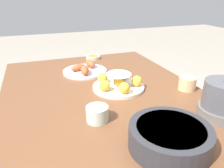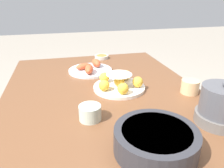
{
  "view_description": "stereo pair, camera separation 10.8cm",
  "coord_description": "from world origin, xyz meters",
  "px_view_note": "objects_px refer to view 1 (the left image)",
  "views": [
    {
      "loc": [
        0.92,
        -0.29,
        1.2
      ],
      "look_at": [
        -0.02,
        0.04,
        0.77
      ],
      "focal_mm": 35.0,
      "sensor_mm": 36.0,
      "label": 1
    },
    {
      "loc": [
        0.95,
        -0.19,
        1.2
      ],
      "look_at": [
        -0.02,
        0.04,
        0.77
      ],
      "focal_mm": 35.0,
      "sensor_mm": 36.0,
      "label": 2
    }
  ],
  "objects_px": {
    "seafood_platter": "(85,70)",
    "cup_far": "(187,83)",
    "sauce_bowl": "(93,57)",
    "dining_table": "(105,110)",
    "serving_bowl": "(170,136)",
    "cup_near": "(97,114)",
    "warming_pot": "(223,100)",
    "cake_plate": "(118,83)"
  },
  "relations": [
    {
      "from": "dining_table",
      "to": "cup_far",
      "type": "relative_size",
      "value": 15.93
    },
    {
      "from": "dining_table",
      "to": "warming_pot",
      "type": "distance_m",
      "value": 0.53
    },
    {
      "from": "cup_far",
      "to": "cake_plate",
      "type": "bearing_deg",
      "value": -111.43
    },
    {
      "from": "dining_table",
      "to": "seafood_platter",
      "type": "relative_size",
      "value": 5.13
    },
    {
      "from": "cake_plate",
      "to": "serving_bowl",
      "type": "xyz_separation_m",
      "value": [
        0.48,
        -0.01,
        0.01
      ]
    },
    {
      "from": "sauce_bowl",
      "to": "cup_far",
      "type": "relative_size",
      "value": 1.19
    },
    {
      "from": "cake_plate",
      "to": "warming_pot",
      "type": "relative_size",
      "value": 1.49
    },
    {
      "from": "sauce_bowl",
      "to": "seafood_platter",
      "type": "relative_size",
      "value": 0.38
    },
    {
      "from": "serving_bowl",
      "to": "cup_far",
      "type": "relative_size",
      "value": 3.04
    },
    {
      "from": "warming_pot",
      "to": "cup_far",
      "type": "bearing_deg",
      "value": 171.54
    },
    {
      "from": "seafood_platter",
      "to": "dining_table",
      "type": "bearing_deg",
      "value": 3.49
    },
    {
      "from": "cup_near",
      "to": "dining_table",
      "type": "bearing_deg",
      "value": 154.43
    },
    {
      "from": "cake_plate",
      "to": "cup_far",
      "type": "height_order",
      "value": "cake_plate"
    },
    {
      "from": "cake_plate",
      "to": "seafood_platter",
      "type": "xyz_separation_m",
      "value": [
        -0.3,
        -0.11,
        -0.01
      ]
    },
    {
      "from": "seafood_platter",
      "to": "cup_near",
      "type": "distance_m",
      "value": 0.55
    },
    {
      "from": "dining_table",
      "to": "cake_plate",
      "type": "height_order",
      "value": "cake_plate"
    },
    {
      "from": "serving_bowl",
      "to": "cup_near",
      "type": "xyz_separation_m",
      "value": [
        -0.23,
        -0.17,
        -0.01
      ]
    },
    {
      "from": "serving_bowl",
      "to": "seafood_platter",
      "type": "height_order",
      "value": "serving_bowl"
    },
    {
      "from": "cake_plate",
      "to": "cup_near",
      "type": "bearing_deg",
      "value": -36.44
    },
    {
      "from": "sauce_bowl",
      "to": "warming_pot",
      "type": "bearing_deg",
      "value": 15.73
    },
    {
      "from": "serving_bowl",
      "to": "seafood_platter",
      "type": "relative_size",
      "value": 0.98
    },
    {
      "from": "dining_table",
      "to": "cup_near",
      "type": "bearing_deg",
      "value": -25.57
    },
    {
      "from": "dining_table",
      "to": "cup_near",
      "type": "xyz_separation_m",
      "value": [
        0.21,
        -0.1,
        0.12
      ]
    },
    {
      "from": "cup_near",
      "to": "warming_pot",
      "type": "relative_size",
      "value": 0.49
    },
    {
      "from": "serving_bowl",
      "to": "dining_table",
      "type": "bearing_deg",
      "value": -170.87
    },
    {
      "from": "sauce_bowl",
      "to": "cup_near",
      "type": "height_order",
      "value": "cup_near"
    },
    {
      "from": "dining_table",
      "to": "cake_plate",
      "type": "distance_m",
      "value": 0.15
    },
    {
      "from": "dining_table",
      "to": "warming_pot",
      "type": "bearing_deg",
      "value": 46.88
    },
    {
      "from": "serving_bowl",
      "to": "sauce_bowl",
      "type": "height_order",
      "value": "serving_bowl"
    },
    {
      "from": "dining_table",
      "to": "cup_far",
      "type": "height_order",
      "value": "cup_far"
    },
    {
      "from": "cake_plate",
      "to": "dining_table",
      "type": "bearing_deg",
      "value": -64.06
    },
    {
      "from": "dining_table",
      "to": "serving_bowl",
      "type": "distance_m",
      "value": 0.47
    },
    {
      "from": "serving_bowl",
      "to": "cup_far",
      "type": "xyz_separation_m",
      "value": [
        -0.36,
        0.34,
        -0.01
      ]
    },
    {
      "from": "dining_table",
      "to": "serving_bowl",
      "type": "relative_size",
      "value": 5.25
    },
    {
      "from": "sauce_bowl",
      "to": "dining_table",
      "type": "bearing_deg",
      "value": -9.77
    },
    {
      "from": "serving_bowl",
      "to": "sauce_bowl",
      "type": "xyz_separation_m",
      "value": [
        -1.05,
        0.03,
        -0.03
      ]
    },
    {
      "from": "seafood_platter",
      "to": "cup_far",
      "type": "distance_m",
      "value": 0.6
    },
    {
      "from": "sauce_bowl",
      "to": "serving_bowl",
      "type": "bearing_deg",
      "value": -1.81
    },
    {
      "from": "sauce_bowl",
      "to": "cup_near",
      "type": "relative_size",
      "value": 1.18
    },
    {
      "from": "sauce_bowl",
      "to": "cup_near",
      "type": "distance_m",
      "value": 0.84
    },
    {
      "from": "serving_bowl",
      "to": "cake_plate",
      "type": "bearing_deg",
      "value": 178.25
    },
    {
      "from": "serving_bowl",
      "to": "sauce_bowl",
      "type": "distance_m",
      "value": 1.05
    }
  ]
}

